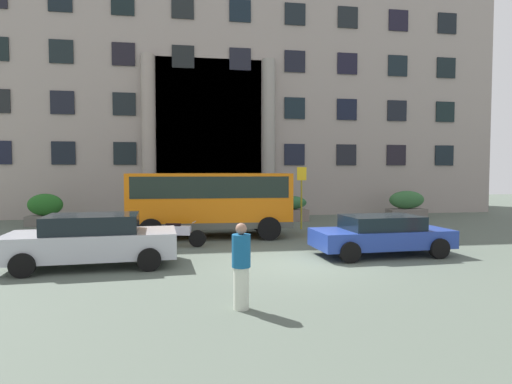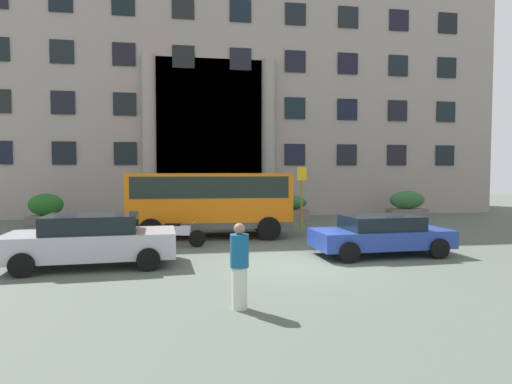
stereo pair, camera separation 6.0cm
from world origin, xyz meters
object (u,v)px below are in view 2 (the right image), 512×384
(orange_minibus, at_px, (210,199))
(pedestrian_woman_with_bag, at_px, (239,266))
(parked_coupe_end, at_px, (381,234))
(scooter_by_planter, at_px, (177,234))
(hedge_planter_east, at_px, (291,209))
(parked_sedan_far, at_px, (92,240))
(bus_stop_sign, at_px, (302,191))
(hedge_planter_far_west, at_px, (46,210))
(hedge_planter_west, at_px, (407,205))
(motorcycle_far_end, at_px, (387,230))

(orange_minibus, xyz_separation_m, pedestrian_woman_with_bag, (0.10, -9.16, -0.71))
(parked_coupe_end, height_order, scooter_by_planter, parked_coupe_end)
(orange_minibus, distance_m, scooter_by_planter, 2.73)
(parked_coupe_end, bearing_deg, orange_minibus, 134.87)
(hedge_planter_east, height_order, parked_coupe_end, hedge_planter_east)
(parked_sedan_far, xyz_separation_m, scooter_by_planter, (2.24, 2.72, -0.29))
(orange_minibus, xyz_separation_m, bus_stop_sign, (4.23, 1.59, 0.20))
(hedge_planter_far_west, bearing_deg, hedge_planter_west, 1.58)
(motorcycle_far_end, bearing_deg, pedestrian_woman_with_bag, -128.67)
(orange_minibus, bearing_deg, hedge_planter_east, 48.51)
(bus_stop_sign, relative_size, hedge_planter_east, 1.57)
(hedge_planter_far_west, height_order, motorcycle_far_end, hedge_planter_far_west)
(orange_minibus, xyz_separation_m, hedge_planter_east, (4.51, 4.78, -0.90))
(hedge_planter_east, bearing_deg, hedge_planter_far_west, -179.32)
(hedge_planter_west, distance_m, scooter_by_planter, 14.62)
(hedge_planter_east, distance_m, motorcycle_far_end, 7.40)
(scooter_by_planter, bearing_deg, motorcycle_far_end, 11.67)
(bus_stop_sign, bearing_deg, pedestrian_woman_with_bag, -111.01)
(hedge_planter_far_west, height_order, hedge_planter_west, hedge_planter_far_west)
(hedge_planter_west, bearing_deg, hedge_planter_east, -176.82)
(hedge_planter_far_west, relative_size, motorcycle_far_end, 0.84)
(orange_minibus, bearing_deg, hedge_planter_west, 26.24)
(hedge_planter_far_west, distance_m, parked_coupe_end, 15.85)
(scooter_by_planter, bearing_deg, hedge_planter_west, 43.22)
(bus_stop_sign, bearing_deg, hedge_planter_east, 85.03)
(parked_sedan_far, height_order, pedestrian_woman_with_bag, pedestrian_woman_with_bag)
(hedge_planter_east, height_order, scooter_by_planter, hedge_planter_east)
(parked_coupe_end, distance_m, scooter_by_planter, 6.88)
(bus_stop_sign, relative_size, scooter_by_planter, 1.48)
(hedge_planter_west, bearing_deg, scooter_by_planter, -149.97)
(parked_sedan_far, distance_m, scooter_by_planter, 3.53)
(hedge_planter_east, relative_size, motorcycle_far_end, 0.89)
(parked_sedan_far, height_order, scooter_by_planter, parked_sedan_far)
(parked_sedan_far, height_order, motorcycle_far_end, parked_sedan_far)
(parked_coupe_end, bearing_deg, parked_sedan_far, 178.56)
(orange_minibus, xyz_separation_m, hedge_planter_far_west, (-7.72, 4.63, -0.79))
(parked_sedan_far, bearing_deg, pedestrian_woman_with_bag, -53.80)
(parked_coupe_end, bearing_deg, bus_stop_sign, 95.23)
(bus_stop_sign, relative_size, parked_coupe_end, 0.65)
(hedge_planter_west, relative_size, parked_sedan_far, 0.47)
(hedge_planter_east, relative_size, scooter_by_planter, 0.94)
(orange_minibus, relative_size, hedge_planter_far_west, 3.76)
(hedge_planter_west, distance_m, motorcycle_far_end, 8.99)
(orange_minibus, bearing_deg, motorcycle_far_end, -18.24)
(bus_stop_sign, xyz_separation_m, motorcycle_far_end, (2.22, -3.95, -1.29))
(parked_coupe_end, height_order, parked_sedan_far, parked_sedan_far)
(parked_coupe_end, xyz_separation_m, parked_sedan_far, (-8.64, -0.23, 0.09))
(orange_minibus, bearing_deg, hedge_planter_far_west, 150.87)
(orange_minibus, relative_size, hedge_planter_east, 3.54)
(parked_sedan_far, bearing_deg, hedge_planter_far_west, 109.89)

